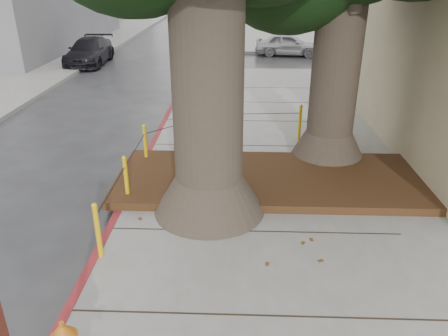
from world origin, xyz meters
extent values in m
plane|color=#28282B|center=(0.00, 0.00, 0.00)|extent=(140.00, 140.00, 0.00)
cube|color=slate|center=(6.00, 30.00, 0.07)|extent=(16.00, 20.00, 0.15)
cube|color=maroon|center=(-2.00, 2.50, 0.07)|extent=(0.14, 26.00, 0.16)
cube|color=black|center=(0.90, 3.90, 0.23)|extent=(6.40, 2.60, 0.16)
cone|color=#4C3F33|center=(-0.30, 2.70, 0.50)|extent=(2.04, 2.04, 0.70)
cylinder|color=#4C3F33|center=(-0.30, 2.70, 2.53)|extent=(1.20, 1.20, 4.22)
cone|color=#4C3F33|center=(2.30, 5.20, 0.50)|extent=(1.77, 1.77, 0.70)
cylinder|color=#4C3F33|center=(2.30, 5.20, 2.32)|extent=(1.04, 1.04, 3.84)
cylinder|color=yellow|center=(-1.90, 1.20, 0.60)|extent=(0.08, 0.08, 0.90)
sphere|color=yellow|center=(-1.90, 1.20, 1.05)|extent=(0.09, 0.09, 0.09)
cylinder|color=yellow|center=(-1.90, 3.00, 0.60)|extent=(0.08, 0.08, 0.90)
sphere|color=yellow|center=(-1.90, 3.00, 1.05)|extent=(0.09, 0.09, 0.09)
cylinder|color=yellow|center=(-1.90, 4.80, 0.60)|extent=(0.08, 0.08, 0.90)
sphere|color=yellow|center=(-1.90, 4.80, 1.05)|extent=(0.09, 0.09, 0.09)
cylinder|color=yellow|center=(-0.40, 6.30, 0.60)|extent=(0.08, 0.08, 0.90)
sphere|color=yellow|center=(-0.40, 6.30, 1.05)|extent=(0.09, 0.09, 0.09)
cylinder|color=yellow|center=(1.80, 6.50, 0.60)|extent=(0.08, 0.08, 0.90)
sphere|color=yellow|center=(1.80, 6.50, 1.05)|extent=(0.09, 0.09, 0.09)
cylinder|color=black|center=(-1.90, 2.10, 0.87)|extent=(0.02, 1.80, 0.02)
cylinder|color=black|center=(-1.90, 3.90, 0.87)|extent=(0.02, 1.80, 0.02)
cylinder|color=black|center=(-1.15, 5.55, 0.87)|extent=(1.51, 1.51, 0.02)
cylinder|color=black|center=(0.70, 6.40, 0.87)|extent=(2.20, 0.22, 0.02)
cone|color=orange|center=(-1.56, -1.04, 0.83)|extent=(0.33, 0.33, 0.15)
cylinder|color=orange|center=(-1.56, -1.04, 0.93)|extent=(0.07, 0.07, 0.05)
imported|color=#B3B3B8|center=(2.75, 19.65, 0.59)|extent=(3.60, 1.78, 1.18)
imported|color=black|center=(-7.13, 17.01, 0.61)|extent=(1.86, 4.24, 1.21)
camera|label=1|loc=(0.24, -4.37, 4.24)|focal=35.00mm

